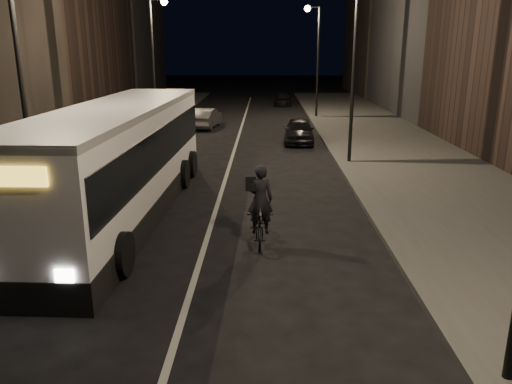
{
  "coord_description": "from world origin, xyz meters",
  "views": [
    {
      "loc": [
        1.67,
        -10.99,
        5.28
      ],
      "look_at": [
        1.42,
        2.06,
        1.5
      ],
      "focal_mm": 35.0,
      "sensor_mm": 36.0,
      "label": 1
    }
  ],
  "objects_px": {
    "car_near": "(299,131)",
    "car_mid": "(206,118)",
    "car_far": "(283,99)",
    "streetlight_right_mid": "(349,46)",
    "city_bus": "(120,156)",
    "streetlight_right_far": "(315,47)",
    "streetlight_left_near": "(26,45)",
    "streetlight_left_far": "(156,46)",
    "cyclist_on_bicycle": "(260,218)"
  },
  "relations": [
    {
      "from": "car_near",
      "to": "car_mid",
      "type": "bearing_deg",
      "value": 140.72
    },
    {
      "from": "car_far",
      "to": "streetlight_right_mid",
      "type": "bearing_deg",
      "value": -82.15
    },
    {
      "from": "streetlight_right_mid",
      "to": "city_bus",
      "type": "height_order",
      "value": "streetlight_right_mid"
    },
    {
      "from": "streetlight_right_far",
      "to": "car_far",
      "type": "relative_size",
      "value": 2.03
    },
    {
      "from": "streetlight_right_mid",
      "to": "streetlight_right_far",
      "type": "xyz_separation_m",
      "value": [
        0.0,
        16.0,
        0.0
      ]
    },
    {
      "from": "car_mid",
      "to": "car_far",
      "type": "bearing_deg",
      "value": -105.2
    },
    {
      "from": "streetlight_left_near",
      "to": "city_bus",
      "type": "relative_size",
      "value": 0.61
    },
    {
      "from": "car_near",
      "to": "car_far",
      "type": "distance_m",
      "value": 19.57
    },
    {
      "from": "streetlight_left_far",
      "to": "car_mid",
      "type": "relative_size",
      "value": 1.96
    },
    {
      "from": "streetlight_left_near",
      "to": "car_near",
      "type": "height_order",
      "value": "streetlight_left_near"
    },
    {
      "from": "streetlight_right_mid",
      "to": "streetlight_left_near",
      "type": "height_order",
      "value": "same"
    },
    {
      "from": "streetlight_left_near",
      "to": "city_bus",
      "type": "xyz_separation_m",
      "value": [
        2.32,
        0.58,
        -3.43
      ]
    },
    {
      "from": "streetlight_right_mid",
      "to": "streetlight_left_near",
      "type": "distance_m",
      "value": 13.33
    },
    {
      "from": "streetlight_left_far",
      "to": "car_near",
      "type": "distance_m",
      "value": 11.01
    },
    {
      "from": "streetlight_right_mid",
      "to": "cyclist_on_bicycle",
      "type": "relative_size",
      "value": 3.52
    },
    {
      "from": "cyclist_on_bicycle",
      "to": "city_bus",
      "type": "bearing_deg",
      "value": 149.19
    },
    {
      "from": "cyclist_on_bicycle",
      "to": "streetlight_left_near",
      "type": "bearing_deg",
      "value": 162.53
    },
    {
      "from": "car_near",
      "to": "car_mid",
      "type": "xyz_separation_m",
      "value": [
        -6.03,
        5.44,
        -0.01
      ]
    },
    {
      "from": "streetlight_right_far",
      "to": "car_far",
      "type": "height_order",
      "value": "streetlight_right_far"
    },
    {
      "from": "city_bus",
      "to": "streetlight_left_far",
      "type": "bearing_deg",
      "value": 99.13
    },
    {
      "from": "car_far",
      "to": "car_near",
      "type": "bearing_deg",
      "value": -85.92
    },
    {
      "from": "streetlight_right_far",
      "to": "car_far",
      "type": "distance_m",
      "value": 10.5
    },
    {
      "from": "cyclist_on_bicycle",
      "to": "car_far",
      "type": "xyz_separation_m",
      "value": [
        1.81,
        35.11,
        -0.19
      ]
    },
    {
      "from": "streetlight_right_mid",
      "to": "streetlight_left_near",
      "type": "relative_size",
      "value": 1.0
    },
    {
      "from": "streetlight_right_mid",
      "to": "car_far",
      "type": "height_order",
      "value": "streetlight_right_mid"
    },
    {
      "from": "city_bus",
      "to": "cyclist_on_bicycle",
      "type": "relative_size",
      "value": 5.74
    },
    {
      "from": "streetlight_right_far",
      "to": "cyclist_on_bicycle",
      "type": "distance_m",
      "value": 26.66
    },
    {
      "from": "city_bus",
      "to": "car_near",
      "type": "height_order",
      "value": "city_bus"
    },
    {
      "from": "streetlight_right_mid",
      "to": "car_mid",
      "type": "bearing_deg",
      "value": 125.18
    },
    {
      "from": "car_near",
      "to": "car_mid",
      "type": "height_order",
      "value": "car_near"
    },
    {
      "from": "streetlight_right_mid",
      "to": "streetlight_right_far",
      "type": "bearing_deg",
      "value": 90.0
    },
    {
      "from": "streetlight_right_mid",
      "to": "car_far",
      "type": "xyz_separation_m",
      "value": [
        -1.99,
        25.13,
        -4.78
      ]
    },
    {
      "from": "city_bus",
      "to": "car_near",
      "type": "relative_size",
      "value": 3.26
    },
    {
      "from": "car_near",
      "to": "streetlight_right_far",
      "type": "bearing_deg",
      "value": 83.36
    },
    {
      "from": "streetlight_right_mid",
      "to": "car_near",
      "type": "height_order",
      "value": "streetlight_right_mid"
    },
    {
      "from": "city_bus",
      "to": "cyclist_on_bicycle",
      "type": "distance_m",
      "value": 5.34
    },
    {
      "from": "streetlight_right_mid",
      "to": "car_near",
      "type": "xyz_separation_m",
      "value": [
        -1.73,
        5.57,
        -4.67
      ]
    },
    {
      "from": "streetlight_right_far",
      "to": "city_bus",
      "type": "height_order",
      "value": "streetlight_right_far"
    },
    {
      "from": "streetlight_right_mid",
      "to": "city_bus",
      "type": "distance_m",
      "value": 11.68
    },
    {
      "from": "streetlight_left_far",
      "to": "car_mid",
      "type": "distance_m",
      "value": 5.6
    },
    {
      "from": "city_bus",
      "to": "car_far",
      "type": "xyz_separation_m",
      "value": [
        6.35,
        32.55,
        -1.35
      ]
    },
    {
      "from": "streetlight_left_near",
      "to": "car_mid",
      "type": "distance_m",
      "value": 19.79
    },
    {
      "from": "streetlight_right_far",
      "to": "car_near",
      "type": "distance_m",
      "value": 11.56
    },
    {
      "from": "city_bus",
      "to": "streetlight_right_far",
      "type": "bearing_deg",
      "value": 71.93
    },
    {
      "from": "streetlight_left_far",
      "to": "car_far",
      "type": "bearing_deg",
      "value": 60.18
    },
    {
      "from": "cyclist_on_bicycle",
      "to": "car_far",
      "type": "distance_m",
      "value": 35.16
    },
    {
      "from": "car_near",
      "to": "cyclist_on_bicycle",
      "type": "bearing_deg",
      "value": -94.79
    },
    {
      "from": "car_mid",
      "to": "car_far",
      "type": "height_order",
      "value": "car_mid"
    },
    {
      "from": "streetlight_left_near",
      "to": "car_mid",
      "type": "relative_size",
      "value": 1.96
    },
    {
      "from": "city_bus",
      "to": "car_near",
      "type": "xyz_separation_m",
      "value": [
        6.61,
        12.99,
        -1.24
      ]
    }
  ]
}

